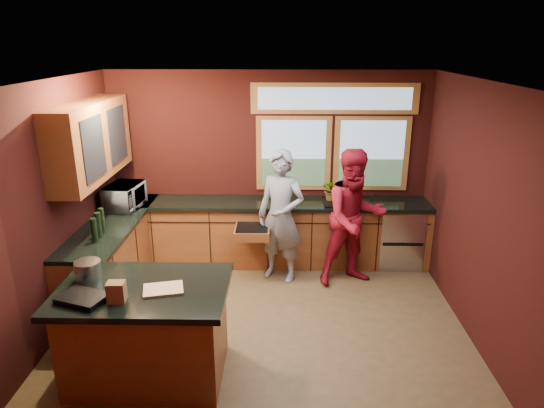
{
  "coord_description": "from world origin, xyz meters",
  "views": [
    {
      "loc": [
        0.19,
        -4.74,
        3.09
      ],
      "look_at": [
        0.08,
        0.4,
        1.33
      ],
      "focal_mm": 32.0,
      "sensor_mm": 36.0,
      "label": 1
    }
  ],
  "objects_px": {
    "person_grey": "(281,217)",
    "person_red": "(354,218)",
    "cutting_board": "(163,289)",
    "stock_pot": "(88,270)",
    "island": "(147,331)"
  },
  "relations": [
    {
      "from": "person_grey",
      "to": "person_red",
      "type": "bearing_deg",
      "value": 18.75
    },
    {
      "from": "cutting_board",
      "to": "stock_pot",
      "type": "relative_size",
      "value": 1.46
    },
    {
      "from": "cutting_board",
      "to": "stock_pot",
      "type": "height_order",
      "value": "stock_pot"
    },
    {
      "from": "person_red",
      "to": "stock_pot",
      "type": "relative_size",
      "value": 7.55
    },
    {
      "from": "cutting_board",
      "to": "stock_pot",
      "type": "distance_m",
      "value": 0.78
    },
    {
      "from": "person_grey",
      "to": "cutting_board",
      "type": "relative_size",
      "value": 5.06
    },
    {
      "from": "person_red",
      "to": "cutting_board",
      "type": "bearing_deg",
      "value": -153.19
    },
    {
      "from": "island",
      "to": "cutting_board",
      "type": "distance_m",
      "value": 0.52
    },
    {
      "from": "person_grey",
      "to": "person_red",
      "type": "xyz_separation_m",
      "value": [
        0.95,
        -0.09,
        0.02
      ]
    },
    {
      "from": "person_red",
      "to": "island",
      "type": "bearing_deg",
      "value": -156.64
    },
    {
      "from": "island",
      "to": "person_grey",
      "type": "relative_size",
      "value": 0.88
    },
    {
      "from": "cutting_board",
      "to": "stock_pot",
      "type": "xyz_separation_m",
      "value": [
        -0.75,
        0.2,
        0.08
      ]
    },
    {
      "from": "island",
      "to": "person_red",
      "type": "height_order",
      "value": "person_red"
    },
    {
      "from": "island",
      "to": "stock_pot",
      "type": "distance_m",
      "value": 0.8
    },
    {
      "from": "person_red",
      "to": "cutting_board",
      "type": "height_order",
      "value": "person_red"
    }
  ]
}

